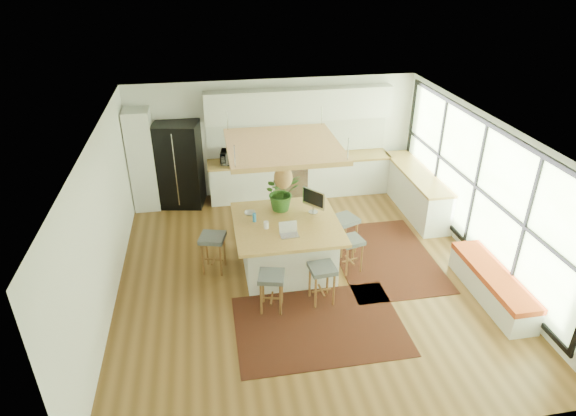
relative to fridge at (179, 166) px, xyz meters
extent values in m
plane|color=brown|center=(2.18, -3.20, -0.93)|extent=(7.00, 7.00, 0.00)
plane|color=white|center=(2.18, -3.20, 1.78)|extent=(7.00, 7.00, 0.00)
plane|color=white|center=(2.18, 0.30, 0.42)|extent=(6.50, 0.00, 6.50)
plane|color=white|center=(2.18, -6.70, 0.42)|extent=(6.50, 0.00, 6.50)
plane|color=white|center=(-1.07, -3.20, 0.42)|extent=(0.00, 7.00, 7.00)
plane|color=white|center=(5.43, -3.20, 0.42)|extent=(0.00, 7.00, 7.00)
cube|color=white|center=(-0.77, -0.02, 0.20)|extent=(0.55, 0.60, 2.25)
cube|color=white|center=(2.73, -0.02, -0.49)|extent=(4.20, 0.60, 0.88)
cube|color=#AE843D|center=(2.73, -0.02, -0.03)|extent=(4.24, 0.64, 0.05)
cube|color=white|center=(2.73, 0.28, 0.43)|extent=(4.20, 0.02, 0.80)
cube|color=white|center=(2.73, 0.12, 1.22)|extent=(4.20, 0.34, 0.70)
cube|color=white|center=(5.11, -1.20, -0.49)|extent=(0.60, 2.50, 0.88)
cube|color=#AE843D|center=(5.11, -1.20, -0.03)|extent=(0.64, 2.54, 0.05)
cube|color=black|center=(2.14, -4.59, -0.92)|extent=(2.60, 1.80, 0.01)
cube|color=black|center=(3.79, -2.95, -0.92)|extent=(1.80, 2.60, 0.01)
imported|color=#A5A5AA|center=(1.20, -0.05, 0.19)|extent=(0.59, 0.38, 0.37)
imported|color=#1E4C19|center=(1.91, -2.40, 0.28)|extent=(0.81, 0.86, 0.56)
imported|color=silver|center=(1.31, -2.51, 0.03)|extent=(0.22, 0.22, 0.05)
cylinder|color=#3083C2|center=(1.37, -2.81, 0.10)|extent=(0.07, 0.07, 0.19)
cylinder|color=white|center=(1.52, -3.06, 0.10)|extent=(0.07, 0.07, 0.19)
camera|label=1|loc=(0.66, -10.25, 4.25)|focal=30.34mm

